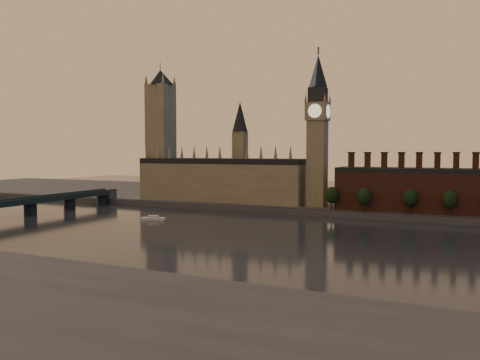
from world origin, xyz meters
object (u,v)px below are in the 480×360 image
at_px(westminster_bridge, 3,207).
at_px(river_boat, 153,218).
at_px(victoria_tower, 161,129).
at_px(big_ben, 318,128).

height_order(westminster_bridge, river_boat, westminster_bridge).
distance_m(victoria_tower, westminster_bridge, 133.21).
distance_m(victoria_tower, river_boat, 113.85).
bearing_deg(big_ben, westminster_bridge, -145.67).
bearing_deg(westminster_bridge, victoria_tower, 73.44).
relative_size(victoria_tower, river_boat, 7.21).
bearing_deg(big_ben, victoria_tower, 177.80).
bearing_deg(river_boat, victoria_tower, 103.41).
bearing_deg(victoria_tower, big_ben, -2.20).
bearing_deg(westminster_bridge, river_boat, 21.62).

